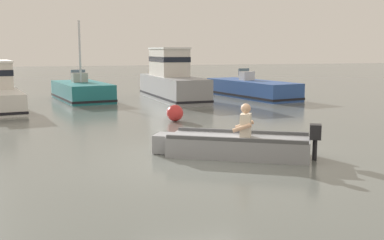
% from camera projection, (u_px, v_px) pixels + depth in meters
% --- Properties ---
extents(ground_plane, '(120.00, 120.00, 0.00)m').
position_uv_depth(ground_plane, '(198.00, 161.00, 10.16)').
color(ground_plane, slate).
extents(rowboat_with_person, '(3.44, 2.49, 1.19)m').
position_uv_depth(rowboat_with_person, '(235.00, 145.00, 10.56)').
color(rowboat_with_person, gray).
rests_on(rowboat_with_person, ground).
extents(moored_boat_teal, '(2.80, 4.90, 3.68)m').
position_uv_depth(moored_boat_teal, '(82.00, 92.00, 22.14)').
color(moored_boat_teal, '#1E727A').
rests_on(moored_boat_teal, ground).
extents(moored_boat_grey, '(2.07, 6.26, 2.45)m').
position_uv_depth(moored_boat_grey, '(171.00, 80.00, 22.47)').
color(moored_boat_grey, gray).
rests_on(moored_boat_grey, ground).
extents(moored_boat_blue, '(3.00, 6.01, 1.41)m').
position_uv_depth(moored_boat_blue, '(251.00, 89.00, 23.43)').
color(moored_boat_blue, '#2D519E').
rests_on(moored_boat_blue, ground).
extents(mooring_buoy, '(0.55, 0.55, 0.55)m').
position_uv_depth(mooring_buoy, '(175.00, 113.00, 15.68)').
color(mooring_buoy, red).
rests_on(mooring_buoy, ground).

